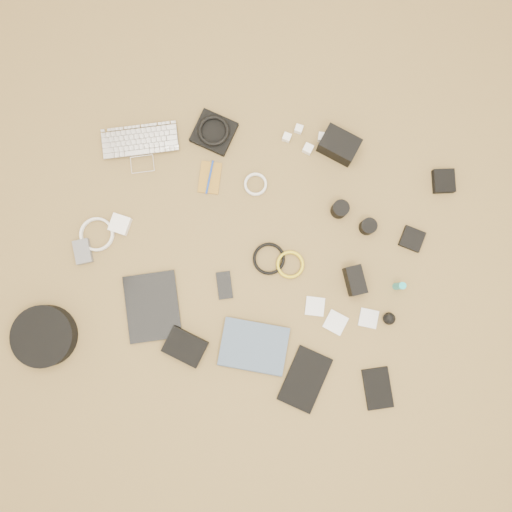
% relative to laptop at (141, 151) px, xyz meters
% --- Properties ---
extents(room_shell, '(4.04, 4.04, 2.58)m').
position_rel_laptop_xyz_m(room_shell, '(0.46, -0.31, 1.24)').
color(room_shell, olive).
rests_on(room_shell, ground).
extents(laptop, '(0.34, 0.29, 0.02)m').
position_rel_laptop_xyz_m(laptop, '(0.00, 0.00, 0.00)').
color(laptop, '#BBBCC0').
rests_on(laptop, ground).
extents(headphone_pouch, '(0.18, 0.17, 0.03)m').
position_rel_laptop_xyz_m(headphone_pouch, '(0.26, 0.13, 0.00)').
color(headphone_pouch, black).
rests_on(headphone_pouch, ground).
extents(headphones, '(0.15, 0.15, 0.02)m').
position_rel_laptop_xyz_m(headphones, '(0.26, 0.13, 0.02)').
color(headphones, black).
rests_on(headphones, headphone_pouch).
extents(charger_a, '(0.03, 0.03, 0.03)m').
position_rel_laptop_xyz_m(charger_a, '(0.58, 0.21, 0.00)').
color(charger_a, white).
rests_on(charger_a, ground).
extents(charger_b, '(0.04, 0.04, 0.03)m').
position_rel_laptop_xyz_m(charger_b, '(0.63, 0.14, 0.00)').
color(charger_b, white).
rests_on(charger_b, ground).
extents(charger_c, '(0.03, 0.03, 0.03)m').
position_rel_laptop_xyz_m(charger_c, '(0.68, 0.19, 0.00)').
color(charger_c, white).
rests_on(charger_c, ground).
extents(charger_d, '(0.03, 0.03, 0.03)m').
position_rel_laptop_xyz_m(charger_d, '(0.54, 0.16, 0.00)').
color(charger_d, white).
rests_on(charger_d, ground).
extents(dslr_camera, '(0.16, 0.13, 0.08)m').
position_rel_laptop_xyz_m(dslr_camera, '(0.74, 0.16, 0.03)').
color(dslr_camera, black).
rests_on(dslr_camera, ground).
extents(lens_pouch, '(0.10, 0.11, 0.03)m').
position_rel_laptop_xyz_m(lens_pouch, '(1.16, 0.11, 0.00)').
color(lens_pouch, black).
rests_on(lens_pouch, ground).
extents(notebook_olive, '(0.09, 0.13, 0.01)m').
position_rel_laptop_xyz_m(notebook_olive, '(0.28, -0.05, -0.01)').
color(notebook_olive, olive).
rests_on(notebook_olive, ground).
extents(pen_blue, '(0.01, 0.13, 0.01)m').
position_rel_laptop_xyz_m(pen_blue, '(0.28, -0.05, -0.00)').
color(pen_blue, '#1336A0').
rests_on(pen_blue, notebook_olive).
extents(cable_white_a, '(0.10, 0.10, 0.01)m').
position_rel_laptop_xyz_m(cable_white_a, '(0.46, -0.04, -0.01)').
color(cable_white_a, silver).
rests_on(cable_white_a, ground).
extents(lens_a, '(0.06, 0.06, 0.07)m').
position_rel_laptop_xyz_m(lens_a, '(0.79, -0.08, 0.02)').
color(lens_a, black).
rests_on(lens_a, ground).
extents(lens_b, '(0.06, 0.06, 0.06)m').
position_rel_laptop_xyz_m(lens_b, '(0.91, -0.12, 0.02)').
color(lens_b, black).
rests_on(lens_b, ground).
extents(card_reader, '(0.09, 0.09, 0.02)m').
position_rel_laptop_xyz_m(card_reader, '(1.09, -0.13, -0.00)').
color(card_reader, black).
rests_on(card_reader, ground).
extents(power_brick, '(0.08, 0.08, 0.03)m').
position_rel_laptop_xyz_m(power_brick, '(-0.02, -0.30, 0.00)').
color(power_brick, white).
rests_on(power_brick, ground).
extents(cable_white_b, '(0.17, 0.17, 0.01)m').
position_rel_laptop_xyz_m(cable_white_b, '(-0.10, -0.35, -0.01)').
color(cable_white_b, silver).
rests_on(cable_white_b, ground).
extents(cable_black, '(0.16, 0.16, 0.01)m').
position_rel_laptop_xyz_m(cable_black, '(0.57, -0.31, -0.01)').
color(cable_black, black).
rests_on(cable_black, ground).
extents(cable_yellow, '(0.11, 0.11, 0.01)m').
position_rel_laptop_xyz_m(cable_yellow, '(0.65, -0.32, -0.01)').
color(cable_yellow, gold).
rests_on(cable_yellow, ground).
extents(flash, '(0.10, 0.12, 0.08)m').
position_rel_laptop_xyz_m(flash, '(0.89, -0.33, 0.03)').
color(flash, black).
rests_on(flash, ground).
extents(lens_cleaner, '(0.03, 0.03, 0.09)m').
position_rel_laptop_xyz_m(lens_cleaner, '(1.06, -0.32, 0.03)').
color(lens_cleaner, '#1BA8B1').
rests_on(lens_cleaner, ground).
extents(battery_charger, '(0.09, 0.11, 0.03)m').
position_rel_laptop_xyz_m(battery_charger, '(-0.13, -0.42, 0.00)').
color(battery_charger, slate).
rests_on(battery_charger, ground).
extents(tablet, '(0.27, 0.31, 0.01)m').
position_rel_laptop_xyz_m(tablet, '(0.17, -0.58, -0.01)').
color(tablet, black).
rests_on(tablet, ground).
extents(phone, '(0.08, 0.12, 0.01)m').
position_rel_laptop_xyz_m(phone, '(0.42, -0.44, -0.01)').
color(phone, black).
rests_on(phone, ground).
extents(filter_case_left, '(0.08, 0.08, 0.01)m').
position_rel_laptop_xyz_m(filter_case_left, '(0.77, -0.45, -0.01)').
color(filter_case_left, silver).
rests_on(filter_case_left, ground).
extents(filter_case_mid, '(0.09, 0.09, 0.01)m').
position_rel_laptop_xyz_m(filter_case_mid, '(0.86, -0.50, -0.01)').
color(filter_case_mid, silver).
rests_on(filter_case_mid, ground).
extents(filter_case_right, '(0.07, 0.07, 0.01)m').
position_rel_laptop_xyz_m(filter_case_right, '(0.98, -0.46, -0.01)').
color(filter_case_right, silver).
rests_on(filter_case_right, ground).
extents(air_blower, '(0.06, 0.06, 0.05)m').
position_rel_laptop_xyz_m(air_blower, '(1.05, -0.44, 0.01)').
color(air_blower, black).
rests_on(air_blower, ground).
extents(headphone_case, '(0.30, 0.30, 0.06)m').
position_rel_laptop_xyz_m(headphone_case, '(-0.19, -0.76, 0.02)').
color(headphone_case, black).
rests_on(headphone_case, ground).
extents(drive_case, '(0.17, 0.14, 0.04)m').
position_rel_laptop_xyz_m(drive_case, '(0.32, -0.70, 0.01)').
color(drive_case, black).
rests_on(drive_case, ground).
extents(paperback, '(0.25, 0.19, 0.02)m').
position_rel_laptop_xyz_m(paperback, '(0.58, -0.74, 0.00)').
color(paperback, '#40526C').
rests_on(paperback, ground).
extents(notebook_black_a, '(0.18, 0.24, 0.02)m').
position_rel_laptop_xyz_m(notebook_black_a, '(0.78, -0.73, -0.00)').
color(notebook_black_a, black).
rests_on(notebook_black_a, ground).
extents(notebook_black_b, '(0.14, 0.17, 0.01)m').
position_rel_laptop_xyz_m(notebook_black_b, '(1.06, -0.71, -0.01)').
color(notebook_black_b, black).
rests_on(notebook_black_b, ground).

